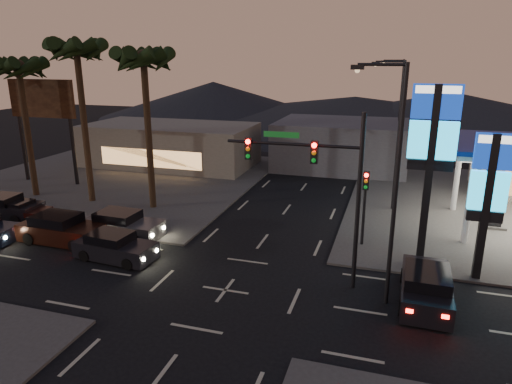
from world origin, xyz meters
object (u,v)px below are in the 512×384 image
(car_lane_b_front, at_px, (122,225))
(suv_station, at_px, (426,287))
(car_lane_b_mid, at_px, (3,208))
(car_lane_b_rear, at_px, (19,211))
(car_lane_a_mid, at_px, (61,229))
(pylon_sign_short, at_px, (489,185))
(car_lane_a_front, at_px, (115,247))
(pylon_sign_tall, at_px, (433,140))
(traffic_signal_mast, at_px, (319,174))

(car_lane_b_front, distance_m, suv_station, 16.86)
(car_lane_b_mid, relative_size, car_lane_b_rear, 1.25)
(suv_station, bearing_deg, car_lane_b_mid, 173.04)
(car_lane_a_mid, xyz_separation_m, car_lane_b_mid, (-6.32, 2.13, -0.02))
(pylon_sign_short, height_order, car_lane_a_front, pylon_sign_short)
(car_lane_b_rear, height_order, suv_station, suv_station)
(car_lane_a_mid, xyz_separation_m, car_lane_b_rear, (-5.12, 2.19, -0.15))
(car_lane_a_front, height_order, car_lane_a_mid, car_lane_a_mid)
(pylon_sign_short, height_order, car_lane_b_mid, pylon_sign_short)
(car_lane_a_mid, bearing_deg, car_lane_a_front, -14.72)
(pylon_sign_tall, height_order, car_lane_a_mid, pylon_sign_tall)
(car_lane_b_rear, bearing_deg, car_lane_a_front, -19.46)
(traffic_signal_mast, bearing_deg, car_lane_a_front, -177.19)
(car_lane_b_front, xyz_separation_m, car_lane_b_rear, (-8.01, 0.53, -0.11))
(traffic_signal_mast, relative_size, car_lane_b_rear, 1.98)
(car_lane_a_front, xyz_separation_m, car_lane_b_mid, (-10.54, 3.24, 0.08))
(pylon_sign_tall, xyz_separation_m, car_lane_a_front, (-15.22, -4.03, -5.73))
(car_lane_b_mid, distance_m, suv_station, 26.04)
(pylon_sign_short, xyz_separation_m, car_lane_a_mid, (-21.94, -1.92, -3.90))
(car_lane_b_mid, bearing_deg, car_lane_a_mid, -18.62)
(car_lane_b_mid, height_order, car_lane_b_rear, car_lane_b_mid)
(pylon_sign_short, xyz_separation_m, traffic_signal_mast, (-7.24, -2.51, 0.57))
(traffic_signal_mast, height_order, car_lane_b_front, traffic_signal_mast)
(car_lane_a_mid, relative_size, car_lane_b_mid, 1.00)
(pylon_sign_short, bearing_deg, suv_station, -129.31)
(pylon_sign_short, height_order, car_lane_b_front, pylon_sign_short)
(traffic_signal_mast, height_order, car_lane_b_rear, traffic_signal_mast)
(pylon_sign_short, height_order, car_lane_a_mid, pylon_sign_short)
(pylon_sign_short, height_order, car_lane_b_rear, pylon_sign_short)
(car_lane_a_mid, distance_m, car_lane_b_rear, 5.57)
(pylon_sign_tall, bearing_deg, traffic_signal_mast, -143.48)
(pylon_sign_tall, height_order, pylon_sign_short, pylon_sign_tall)
(car_lane_b_front, xyz_separation_m, car_lane_b_mid, (-9.21, 0.47, 0.02))
(pylon_sign_tall, xyz_separation_m, car_lane_b_mid, (-25.76, -0.79, -5.65))
(car_lane_a_front, distance_m, car_lane_b_front, 3.08)
(car_lane_b_rear, bearing_deg, pylon_sign_short, -0.58)
(car_lane_a_front, bearing_deg, car_lane_a_mid, 165.28)
(pylon_sign_tall, bearing_deg, car_lane_a_front, -165.18)
(pylon_sign_short, distance_m, car_lane_b_front, 19.46)
(pylon_sign_tall, bearing_deg, car_lane_b_mid, -178.25)
(traffic_signal_mast, xyz_separation_m, car_lane_b_front, (-11.81, 2.26, -4.51))
(traffic_signal_mast, distance_m, car_lane_b_front, 12.84)
(car_lane_b_mid, relative_size, suv_station, 1.05)
(traffic_signal_mast, bearing_deg, suv_station, -5.12)
(pylon_sign_short, bearing_deg, pylon_sign_tall, 158.20)
(traffic_signal_mast, relative_size, car_lane_b_front, 1.66)
(car_lane_b_mid, bearing_deg, pylon_sign_tall, 1.75)
(pylon_sign_short, relative_size, traffic_signal_mast, 0.88)
(car_lane_a_front, xyz_separation_m, car_lane_b_rear, (-9.34, 3.30, -0.05))
(traffic_signal_mast, distance_m, suv_station, 6.61)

